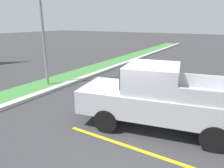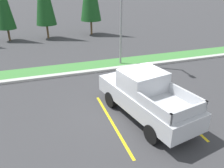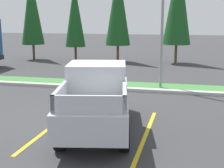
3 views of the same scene
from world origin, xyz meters
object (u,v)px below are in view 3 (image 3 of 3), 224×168
at_px(street_light, 163,3).
at_px(cypress_tree_center, 118,5).
at_px(cypress_tree_right_inner, 178,0).
at_px(cypress_tree_leftmost, 32,8).
at_px(pickup_truck_main, 97,98).
at_px(cypress_tree_left_inner, 75,14).

height_order(street_light, cypress_tree_center, cypress_tree_center).
bearing_deg(cypress_tree_center, street_light, -65.76).
bearing_deg(cypress_tree_right_inner, cypress_tree_leftmost, -177.68).
height_order(pickup_truck_main, street_light, street_light).
height_order(street_light, cypress_tree_leftmost, cypress_tree_leftmost).
xyz_separation_m(cypress_tree_leftmost, cypress_tree_right_inner, (11.80, 0.48, 0.57)).
xyz_separation_m(street_light, cypress_tree_right_inner, (0.28, 9.77, 0.67)).
xyz_separation_m(pickup_truck_main, street_light, (1.36, 6.58, 3.12)).
xyz_separation_m(cypress_tree_leftmost, cypress_tree_center, (7.24, 0.23, 0.18)).
height_order(pickup_truck_main, cypress_tree_center, cypress_tree_center).
distance_m(cypress_tree_left_inner, cypress_tree_center, 3.70).
xyz_separation_m(cypress_tree_center, cypress_tree_right_inner, (4.56, 0.25, 0.39)).
xyz_separation_m(pickup_truck_main, cypress_tree_left_inner, (-6.56, 16.29, 2.72)).
distance_m(cypress_tree_left_inner, cypress_tree_right_inner, 8.27).
relative_size(pickup_truck_main, cypress_tree_leftmost, 0.76).
relative_size(cypress_tree_center, cypress_tree_right_inner, 0.92).
xyz_separation_m(pickup_truck_main, cypress_tree_right_inner, (1.64, 16.35, 3.79)).
bearing_deg(street_light, cypress_tree_right_inner, 88.38).
relative_size(pickup_truck_main, cypress_tree_center, 0.73).
distance_m(pickup_truck_main, cypress_tree_center, 16.71).
xyz_separation_m(cypress_tree_left_inner, cypress_tree_center, (3.64, -0.19, 0.68)).
bearing_deg(cypress_tree_center, cypress_tree_right_inner, 3.16).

